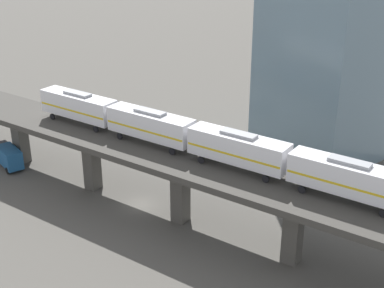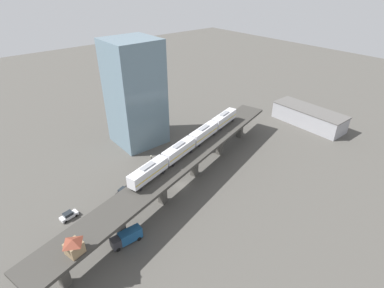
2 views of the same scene
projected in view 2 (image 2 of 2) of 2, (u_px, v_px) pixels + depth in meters
The scene contains 10 objects.
ground_plane at pixel (182, 186), 86.77m from camera, with size 400.00×400.00×0.00m, color #4C4944.
elevated_viaduct at pixel (181, 165), 82.97m from camera, with size 32.48×90.94×8.56m.
subway_train at pixel (192, 141), 87.07m from camera, with size 15.90×48.76×4.45m.
signal_hut at pixel (74, 246), 54.74m from camera, with size 3.96×3.96×3.40m.
street_car_white at pixel (69, 215), 74.88m from camera, with size 2.49×4.63×1.89m.
street_car_black at pixel (123, 191), 83.08m from camera, with size 3.21×4.75×1.89m.
delivery_truck at pixel (127, 237), 67.75m from camera, with size 2.66×7.30×3.20m.
street_lamp at pixel (152, 163), 89.44m from camera, with size 0.44×0.44×6.94m.
warehouse_building at pixel (309, 117), 119.74m from camera, with size 28.70×10.58×6.80m.
office_tower at pixel (135, 94), 101.10m from camera, with size 16.00×16.00×36.00m.
Camera 2 is at (54.97, -41.86, 53.96)m, focal length 28.00 mm.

